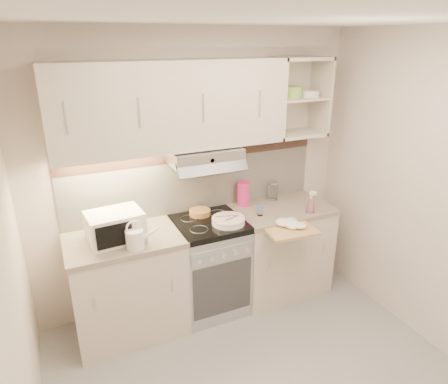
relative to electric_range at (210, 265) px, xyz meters
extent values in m
cube|color=beige|center=(0.00, 0.30, 0.80)|extent=(3.00, 0.04, 2.50)
cube|color=beige|center=(-1.50, -1.10, 0.80)|extent=(0.04, 2.80, 2.50)
cube|color=beige|center=(1.50, -1.10, 0.80)|extent=(0.04, 2.80, 2.50)
cube|color=white|center=(0.00, -1.10, 2.05)|extent=(3.00, 2.80, 0.04)
cube|color=silver|center=(0.00, 0.29, 0.77)|extent=(2.40, 0.02, 0.64)
cube|color=#39261F|center=(0.00, 0.28, 0.97)|extent=(2.40, 0.01, 0.08)
cube|color=beige|center=(-0.25, 0.13, 1.45)|extent=(1.90, 0.34, 0.70)
cube|color=beige|center=(0.95, 0.13, 1.45)|extent=(0.50, 0.34, 0.70)
cylinder|color=#82AF43|center=(0.87, 0.13, 1.50)|extent=(0.19, 0.19, 0.10)
cylinder|color=white|center=(1.07, 0.13, 1.48)|extent=(0.18, 0.18, 0.06)
cube|color=#B7B7BC|center=(0.00, 0.10, 1.03)|extent=(0.60, 0.40, 0.12)
cube|color=beige|center=(-0.75, 0.00, -0.02)|extent=(0.90, 0.60, 0.86)
cube|color=gray|center=(-0.75, 0.00, 0.43)|extent=(0.92, 0.62, 0.04)
cube|color=beige|center=(0.75, 0.00, -0.02)|extent=(0.90, 0.60, 0.86)
cube|color=gray|center=(0.75, 0.00, 0.43)|extent=(0.92, 0.62, 0.04)
cube|color=#B7B7BC|center=(0.00, 0.00, -0.03)|extent=(0.60, 0.58, 0.85)
cube|color=black|center=(0.00, 0.00, 0.42)|extent=(0.60, 0.60, 0.05)
cube|color=silver|center=(-0.80, -0.01, 0.57)|extent=(0.45, 0.35, 0.24)
cube|color=black|center=(-0.80, -0.17, 0.57)|extent=(0.27, 0.04, 0.18)
cylinder|color=white|center=(-0.69, -0.21, 0.52)|extent=(0.14, 0.14, 0.15)
cone|color=white|center=(-0.59, -0.21, 0.54)|extent=(0.19, 0.04, 0.12)
torus|color=white|center=(-0.69, -0.21, 0.62)|extent=(0.12, 0.02, 0.12)
cylinder|color=white|center=(0.14, -0.11, 0.46)|extent=(0.29, 0.29, 0.02)
cylinder|color=white|center=(0.14, -0.11, 0.48)|extent=(0.29, 0.29, 0.02)
cylinder|color=white|center=(0.14, -0.11, 0.49)|extent=(0.29, 0.29, 0.02)
cube|color=silver|center=(0.14, -0.11, 0.51)|extent=(0.19, 0.04, 0.01)
cylinder|color=#A37738|center=(-0.02, 0.16, 0.47)|extent=(0.19, 0.19, 0.05)
cylinder|color=#E02776|center=(0.44, 0.20, 0.57)|extent=(0.12, 0.12, 0.23)
cube|color=#E02776|center=(0.50, 0.22, 0.60)|extent=(0.03, 0.03, 0.10)
cylinder|color=silver|center=(0.77, 0.20, 0.53)|extent=(0.09, 0.09, 0.17)
cylinder|color=#B7B7BC|center=(0.77, 0.20, 0.63)|extent=(0.10, 0.10, 0.02)
cylinder|color=silver|center=(0.47, -0.08, 0.48)|extent=(0.05, 0.05, 0.07)
cylinder|color=blue|center=(0.47, -0.08, 0.52)|extent=(0.06, 0.06, 0.02)
cone|color=pink|center=(0.92, -0.21, 0.52)|extent=(0.08, 0.08, 0.14)
cube|color=tan|center=(0.59, -0.37, 0.42)|extent=(0.45, 0.41, 0.02)
camera|label=1|loc=(-1.20, -2.94, 1.95)|focal=32.00mm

